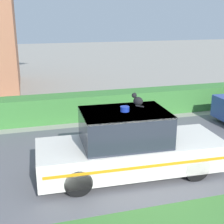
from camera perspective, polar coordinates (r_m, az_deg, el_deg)
name	(u,v)px	position (r m, az deg, el deg)	size (l,w,h in m)	color
road_strip	(121,155)	(8.86, 1.72, -7.81)	(28.00, 5.09, 0.01)	#5B5B60
garden_hedge	(92,106)	(11.84, -3.73, 1.15)	(14.00, 0.90, 0.94)	#3D7F38
police_car	(129,146)	(7.60, 3.10, -6.20)	(4.56, 1.77, 1.73)	black
cat	(137,100)	(7.30, 4.64, 2.16)	(0.29, 0.35, 0.31)	black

